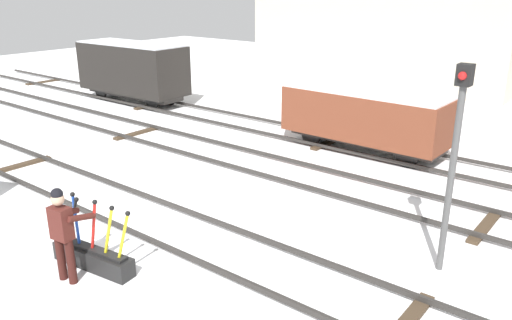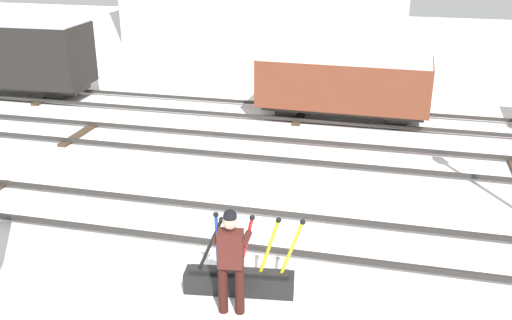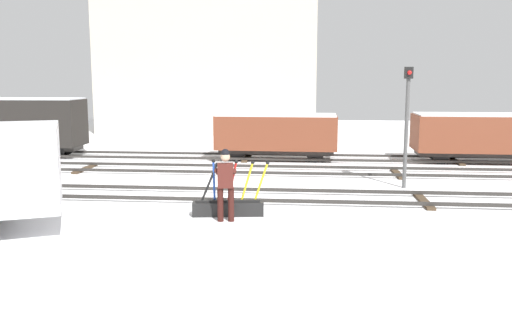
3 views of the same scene
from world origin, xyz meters
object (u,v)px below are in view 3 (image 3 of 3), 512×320
Objects in this scene: freight_car_back_track at (23,123)px; freight_car_mid_siding at (486,134)px; rail_worker at (226,181)px; signal_post at (407,115)px; switch_lever_frame at (228,206)px; freight_car_near_switch at (277,133)px.

freight_car_back_track is 19.94m from freight_car_mid_siding.
rail_worker is 0.47× the size of signal_post.
switch_lever_frame is at bearing -43.58° from freight_car_back_track.
freight_car_back_track is at bearing 128.98° from rail_worker.
freight_car_mid_siding is (8.63, -0.00, 0.03)m from freight_car_near_switch.
rail_worker is 13.72m from freight_car_mid_siding.
freight_car_mid_siding is at bearing 1.33° from freight_car_near_switch.
rail_worker is at bearing -131.64° from freight_car_mid_siding.
freight_car_mid_siding is (19.94, -0.00, -0.29)m from freight_car_back_track.
rail_worker is (0.01, -0.53, 0.76)m from switch_lever_frame.
freight_car_back_track is (-15.69, 5.56, -0.86)m from signal_post.
switch_lever_frame is 0.92m from rail_worker.
switch_lever_frame is 0.37× the size of freight_car_back_track.
signal_post is at bearing 33.99° from rail_worker.
freight_car_near_switch is at bearing 78.24° from switch_lever_frame.
rail_worker is at bearing -45.08° from freight_car_back_track.
freight_car_back_track is at bearing -178.82° from freight_car_mid_siding.
switch_lever_frame is 13.38m from freight_car_mid_siding.
switch_lever_frame is at bearing -142.02° from signal_post.
switch_lever_frame is 14.31m from freight_car_back_track.
freight_car_near_switch is at bearing 78.52° from rail_worker.
switch_lever_frame is 0.34× the size of freight_car_mid_siding.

